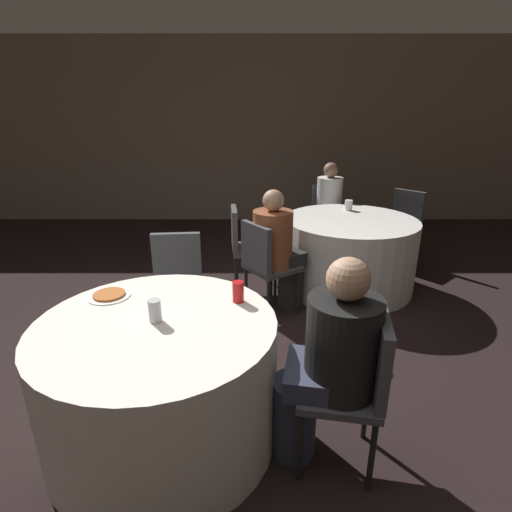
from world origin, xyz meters
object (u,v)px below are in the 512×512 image
chair_near_east (359,377)px  soda_can_red (239,292)px  table_far (349,253)px  chair_far_southwest (265,260)px  soda_can_silver (156,311)px  table_near (162,380)px  chair_far_north (328,212)px  pizza_plate_near (110,295)px  person_black_shirt (328,363)px  person_white_shirt (331,212)px  person_floral_shirt (280,251)px  chair_near_north (178,278)px  chair_far_northeast (404,220)px  chair_far_west (245,241)px

chair_near_east → soda_can_red: size_ratio=7.10×
table_far → chair_far_southwest: chair_far_southwest is taller
chair_far_southwest → soda_can_silver: chair_far_southwest is taller
chair_near_east → soda_can_silver: 1.08m
table_near → chair_near_east: (1.03, -0.18, 0.16)m
chair_near_east → chair_far_north: size_ratio=1.00×
pizza_plate_near → soda_can_silver: bearing=-40.5°
person_black_shirt → person_white_shirt: (0.56, 3.13, -0.01)m
person_floral_shirt → pizza_plate_near: 1.63m
person_floral_shirt → person_white_shirt: bearing=118.6°
chair_far_north → soda_can_red: chair_far_north is taller
chair_near_north → person_floral_shirt: (0.82, 0.48, 0.05)m
chair_far_northeast → chair_far_southwest: same height
chair_near_east → chair_far_north: bearing=3.4°
chair_far_northeast → chair_far_north: bearing=25.2°
chair_far_northeast → pizza_plate_near: size_ratio=3.49×
chair_far_west → pizza_plate_near: 1.83m
person_black_shirt → person_white_shirt: 3.18m
pizza_plate_near → chair_near_north: bearing=71.2°
chair_near_north → chair_far_southwest: (0.69, 0.39, 0.00)m
pizza_plate_near → person_black_shirt: bearing=-20.8°
table_far → chair_far_west: 1.09m
person_white_shirt → pizza_plate_near: person_white_shirt is taller
chair_near_north → person_floral_shirt: 0.95m
chair_far_southwest → soda_can_red: (-0.18, -1.19, 0.26)m
chair_near_north → chair_far_north: size_ratio=1.00×
person_floral_shirt → chair_far_northeast: bearing=93.7°
person_floral_shirt → chair_far_southwest: bearing=-90.0°
person_white_shirt → chair_far_north: bearing=-90.0°
chair_near_north → person_black_shirt: (0.97, -1.20, 0.07)m
table_far → chair_far_northeast: 1.09m
person_black_shirt → person_white_shirt: bearing=0.1°
table_near → chair_near_east: chair_near_east is taller
soda_can_silver → soda_can_red: same height
chair_far_southwest → soda_can_silver: (-0.60, -1.42, 0.26)m
soda_can_red → table_far: bearing=59.9°
chair_near_north → table_far: bearing=-152.3°
soda_can_silver → table_far: bearing=54.2°
soda_can_silver → soda_can_red: size_ratio=1.00×
chair_near_north → soda_can_red: size_ratio=7.10×
table_far → pizza_plate_near: size_ratio=5.40×
soda_can_silver → person_white_shirt: bearing=64.2°
table_far → chair_far_west: (-1.07, -0.10, 0.16)m
chair_far_north → person_white_shirt: bearing=90.0°
chair_far_northeast → person_black_shirt: bearing=112.2°
chair_far_southwest → person_black_shirt: bearing=-25.5°
chair_far_north → chair_far_southwest: (-0.83, -1.70, 0.00)m
soda_can_red → soda_can_silver: bearing=-151.6°
person_white_shirt → pizza_plate_near: size_ratio=4.69×
chair_far_northeast → person_floral_shirt: 2.00m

